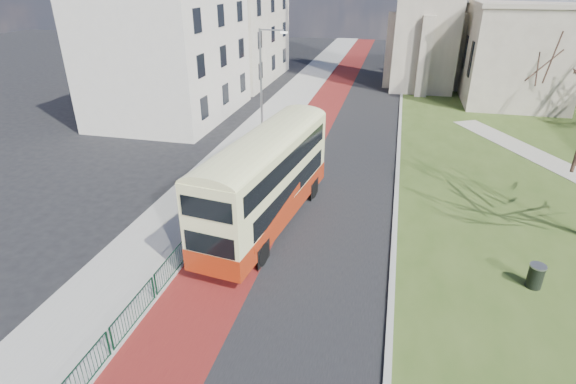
% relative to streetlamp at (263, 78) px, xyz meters
% --- Properties ---
extents(ground, '(160.00, 160.00, 0.00)m').
position_rel_streetlamp_xyz_m(ground, '(4.35, -18.00, -4.59)').
color(ground, black).
rests_on(ground, ground).
extents(road_carriageway, '(9.00, 120.00, 0.01)m').
position_rel_streetlamp_xyz_m(road_carriageway, '(5.85, 2.00, -4.59)').
color(road_carriageway, black).
rests_on(road_carriageway, ground).
extents(bus_lane, '(3.40, 120.00, 0.01)m').
position_rel_streetlamp_xyz_m(bus_lane, '(3.15, 2.00, -4.59)').
color(bus_lane, '#591414').
rests_on(bus_lane, ground).
extents(pavement_west, '(4.00, 120.00, 0.12)m').
position_rel_streetlamp_xyz_m(pavement_west, '(-0.65, 2.00, -4.53)').
color(pavement_west, gray).
rests_on(pavement_west, ground).
extents(kerb_west, '(0.25, 120.00, 0.13)m').
position_rel_streetlamp_xyz_m(kerb_west, '(1.35, 2.00, -4.53)').
color(kerb_west, '#999993').
rests_on(kerb_west, ground).
extents(kerb_east, '(0.25, 80.00, 0.13)m').
position_rel_streetlamp_xyz_m(kerb_east, '(10.45, 4.00, -4.53)').
color(kerb_east, '#999993').
rests_on(kerb_east, ground).
extents(pedestrian_railing, '(0.07, 24.00, 1.12)m').
position_rel_streetlamp_xyz_m(pedestrian_railing, '(1.40, -14.00, -4.04)').
color(pedestrian_railing, '#0B321E').
rests_on(pedestrian_railing, ground).
extents(street_block_near, '(10.30, 14.30, 13.00)m').
position_rel_streetlamp_xyz_m(street_block_near, '(-9.65, 4.00, 1.92)').
color(street_block_near, beige).
rests_on(street_block_near, ground).
extents(street_block_far, '(10.30, 16.30, 11.50)m').
position_rel_streetlamp_xyz_m(street_block_far, '(-9.65, 20.00, 1.17)').
color(street_block_far, '#B9B19C').
rests_on(street_block_far, ground).
extents(streetlamp, '(2.13, 0.18, 8.00)m').
position_rel_streetlamp_xyz_m(streetlamp, '(0.00, 0.00, 0.00)').
color(streetlamp, gray).
rests_on(streetlamp, pavement_west).
extents(bus, '(4.06, 11.42, 4.67)m').
position_rel_streetlamp_xyz_m(bus, '(4.06, -13.35, -1.93)').
color(bus, maroon).
rests_on(bus, ground).
extents(litter_bin, '(0.81, 0.81, 1.05)m').
position_rel_streetlamp_xyz_m(litter_bin, '(16.07, -15.84, -4.03)').
color(litter_bin, black).
rests_on(litter_bin, grass_green).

